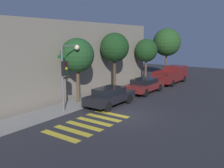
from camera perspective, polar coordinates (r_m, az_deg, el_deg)
ground_plane at (r=16.35m, az=2.73°, el=-7.16°), size 60.00×60.00×0.00m
sidewalk at (r=18.86m, az=-8.21°, el=-4.62°), size 26.00×2.08×0.14m
building_row at (r=21.60m, az=-17.04°, el=5.23°), size 26.00×6.00×6.28m
crosswalk at (r=14.88m, az=-5.23°, el=-9.01°), size 5.04×2.60×0.00m
traffic_light_pole at (r=16.52m, az=-10.23°, el=4.11°), size 1.93×0.56×4.57m
sedan_near_corner at (r=18.37m, az=-0.48°, el=-2.75°), size 4.37×1.78×1.37m
sedan_middle at (r=22.87m, az=7.47°, el=-0.23°), size 4.51×1.88×1.32m
pickup_truck at (r=28.47m, az=13.42°, el=2.08°), size 5.49×2.09×1.77m
tree_near_corner at (r=18.72m, az=-7.93°, el=6.48°), size 2.53×2.53×4.96m
tree_midblock at (r=22.44m, az=0.58°, el=8.31°), size 2.60×2.60×5.42m
tree_far_end at (r=27.64m, az=7.82°, el=7.59°), size 2.47×2.47×4.84m
tree_behind_truck at (r=32.60m, az=12.43°, el=9.30°), size 3.48×3.48×6.14m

